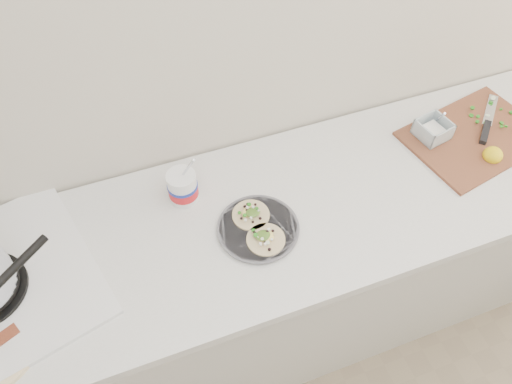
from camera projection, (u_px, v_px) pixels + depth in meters
name	position (u px, v px, depth m)	size (l,w,h in m)	color
counter	(275.00, 274.00, 1.97)	(2.44, 0.66, 0.90)	silver
taco_plate	(258.00, 227.00, 1.54)	(0.26, 0.26, 0.04)	#56565C
tub	(183.00, 185.00, 1.58)	(0.10, 0.10, 0.22)	white
cutboard	(472.00, 133.00, 1.79)	(0.54, 0.42, 0.08)	brown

